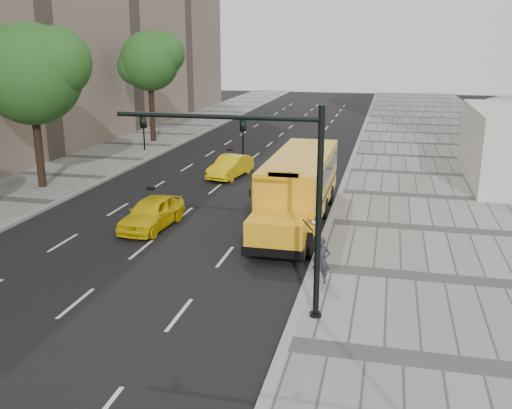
% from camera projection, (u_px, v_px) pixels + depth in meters
% --- Properties ---
extents(ground, '(140.00, 140.00, 0.00)m').
position_uv_depth(ground, '(204.00, 216.00, 27.32)').
color(ground, black).
rests_on(ground, ground).
extents(sidewalk_museum, '(12.00, 140.00, 0.15)m').
position_uv_depth(sidewalk_museum, '(468.00, 233.00, 24.66)').
color(sidewalk_museum, gray).
rests_on(sidewalk_museum, ground).
extents(sidewalk_far, '(6.00, 140.00, 0.15)m').
position_uv_depth(sidewalk_far, '(3.00, 200.00, 29.72)').
color(sidewalk_far, gray).
rests_on(sidewalk_far, ground).
extents(curb_museum, '(0.30, 140.00, 0.15)m').
position_uv_depth(curb_museum, '(329.00, 223.00, 25.98)').
color(curb_museum, gray).
rests_on(curb_museum, ground).
extents(curb_far, '(0.30, 140.00, 0.15)m').
position_uv_depth(curb_far, '(55.00, 204.00, 29.06)').
color(curb_far, gray).
rests_on(curb_far, ground).
extents(tree_b, '(6.10, 5.42, 9.07)m').
position_uv_depth(tree_b, '(32.00, 73.00, 30.46)').
color(tree_b, black).
rests_on(tree_b, ground).
extents(tree_c, '(5.27, 4.68, 8.88)m').
position_uv_depth(tree_c, '(150.00, 61.00, 45.17)').
color(tree_c, black).
rests_on(tree_c, ground).
extents(school_bus, '(2.96, 11.56, 3.19)m').
position_uv_depth(school_bus, '(300.00, 182.00, 26.38)').
color(school_bus, '#FFAE19').
rests_on(school_bus, ground).
extents(taxi_near, '(1.96, 4.25, 1.41)m').
position_uv_depth(taxi_near, '(152.00, 213.00, 25.33)').
color(taxi_near, yellow).
rests_on(taxi_near, ground).
extents(taxi_far, '(2.12, 4.21, 1.32)m').
position_uv_depth(taxi_far, '(230.00, 167.00, 34.89)').
color(taxi_far, yellow).
rests_on(taxi_far, ground).
extents(pedestrian, '(0.60, 0.41, 1.62)m').
position_uv_depth(pedestrian, '(321.00, 261.00, 19.13)').
color(pedestrian, '#282A2F').
rests_on(pedestrian, sidewalk_museum).
extents(traffic_signal, '(6.18, 0.36, 6.40)m').
position_uv_depth(traffic_signal, '(270.00, 185.00, 16.25)').
color(traffic_signal, black).
rests_on(traffic_signal, ground).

